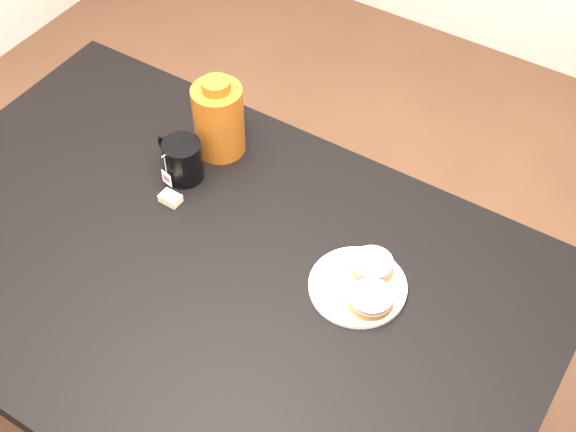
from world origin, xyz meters
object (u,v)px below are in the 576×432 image
Objects in this scene: bagel_back at (372,265)px; mug at (182,160)px; bagel_front at (371,299)px; bagel_package at (219,119)px; plate at (358,286)px; teabag_pouch at (170,198)px; table at (208,290)px.

mug is at bearing 177.90° from bagel_back.
bagel_package is (-0.50, 0.21, 0.07)m from bagel_front.
teabag_pouch reaches higher than plate.
bagel_back is at bearing 11.07° from mug.
bagel_package reaches higher than bagel_back.
bagel_back is at bearing 84.46° from plate.
bagel_package is (-0.01, 0.19, 0.08)m from teabag_pouch.
bagel_back is (0.00, 0.05, 0.02)m from plate.
mug is at bearing 106.41° from teabag_pouch.
bagel_front is (0.04, -0.03, 0.02)m from plate.
bagel_back is 0.48m from mug.
bagel_package reaches higher than bagel_front.
plate is at bearing 148.56° from bagel_front.
plate is 1.43× the size of mug.
table is 0.35m from bagel_back.
plate is at bearing -95.54° from bagel_back.
teabag_pouch is (-0.17, 0.10, 0.09)m from table.
teabag_pouch is at bearing -60.42° from mug.
bagel_front is 2.67× the size of teabag_pouch.
teabag_pouch is at bearing -88.38° from bagel_package.
table is 7.18× the size of bagel_package.
bagel_back is at bearing 7.61° from teabag_pouch.
teabag_pouch reaches higher than table.
bagel_back is 0.08m from bagel_front.
bagel_package is at bearing 157.57° from bagel_front.
table is at bearing -157.97° from plate.
table is at bearing -31.63° from teabag_pouch.
table is 10.29× the size of mug.
bagel_front is (0.33, 0.09, 0.11)m from table.
plate reaches higher than table.
table is 7.19× the size of plate.
table is 31.11× the size of teabag_pouch.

